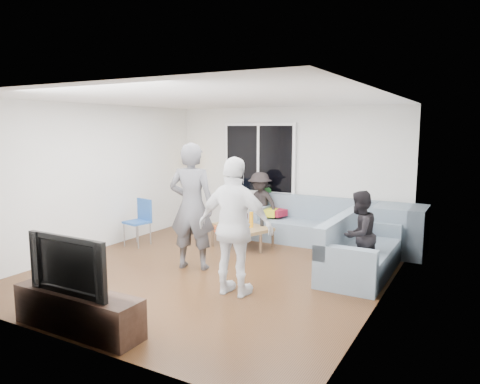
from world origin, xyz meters
The scene contains 32 objects.
floor centered at (0.00, 0.00, -0.02)m, with size 5.00×5.50×0.04m, color #56351C.
ceiling centered at (0.00, 0.00, 2.62)m, with size 5.00×5.50×0.04m, color white.
wall_back centered at (0.00, 2.77, 1.30)m, with size 5.00×0.04×2.60m, color silver.
wall_front centered at (0.00, -2.77, 1.30)m, with size 5.00×0.04×2.60m, color silver.
wall_left centered at (-2.52, 0.00, 1.30)m, with size 0.04×5.50×2.60m, color silver.
wall_right centered at (2.52, 0.00, 1.30)m, with size 0.04×5.50×2.60m, color silver.
window_frame centered at (-0.60, 2.69, 1.55)m, with size 1.62×0.06×1.47m, color white.
window_glass centered at (-0.60, 2.65, 1.55)m, with size 1.50×0.02×1.35m, color black.
window_mullion centered at (-0.60, 2.64, 1.55)m, with size 0.05×0.03×1.35m, color white.
radiator centered at (-0.60, 2.65, 0.31)m, with size 1.30×0.12×0.62m, color silver.
potted_plant centered at (-0.38, 2.62, 0.80)m, with size 0.19×0.16×0.35m, color #27622A.
vase centered at (-0.71, 2.62, 0.72)m, with size 0.18×0.18×0.19m, color white.
sofa_back_section centered at (0.76, 2.27, 0.42)m, with size 2.30×0.85×0.85m, color slate, non-canonical shape.
sofa_right_section centered at (2.02, 0.92, 0.42)m, with size 0.85×2.00×0.85m, color slate, non-canonical shape.
sofa_corner centered at (2.34, 2.27, 0.42)m, with size 0.85×0.85×0.85m, color slate.
cushion_yellow centered at (-0.19, 2.25, 0.51)m, with size 0.38×0.32×0.14m, color gold.
cushion_red centered at (-0.04, 2.33, 0.51)m, with size 0.36×0.30×0.13m, color maroon.
coffee_table centered at (-0.28, 1.38, 0.20)m, with size 1.10×0.60×0.40m, color olive.
pitcher centered at (-0.29, 1.39, 0.49)m, with size 0.17×0.17×0.17m, color maroon.
side_chair centered at (-2.05, 0.51, 0.43)m, with size 0.40×0.40×0.86m, color #23509A, non-canonical shape.
floor_lamp centered at (-2.05, 2.35, 0.78)m, with size 0.32×0.32×1.56m, color gold, non-canonical shape.
player_left centered at (-0.36, -0.10, 0.98)m, with size 0.72×0.47×1.97m, color #49494E.
player_right centered at (0.78, -0.76, 0.91)m, with size 1.07×0.44×1.82m, color silver.
spectator_right centered at (2.02, 0.71, 0.64)m, with size 0.63×0.49×1.29m, color black.
spectator_back centered at (-0.38, 2.30, 0.65)m, with size 0.84×0.48×1.30m, color black.
tv_console centered at (-0.19, -2.50, 0.22)m, with size 1.60×0.40×0.44m, color #36231B.
television centered at (-0.19, -2.50, 0.76)m, with size 1.10×0.14×0.63m, color black.
bottle_b centered at (-0.37, 1.28, 0.52)m, with size 0.08×0.08×0.25m, color #2F8918.
bottle_e centered at (0.05, 1.52, 0.50)m, with size 0.07×0.07×0.20m, color black.
bottle_c centered at (-0.27, 1.51, 0.50)m, with size 0.07×0.07×0.21m, color black.
bottle_a centered at (-0.58, 1.49, 0.50)m, with size 0.07×0.07×0.20m, color #C83D0B.
bottle_d centered at (-0.07, 1.32, 0.54)m, with size 0.07×0.07×0.28m, color orange.
Camera 1 is at (3.59, -5.66, 2.19)m, focal length 33.41 mm.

